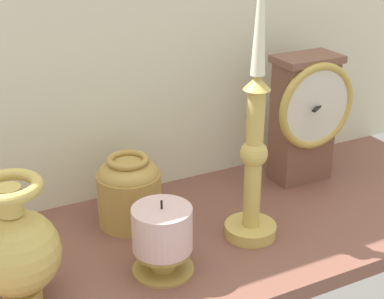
{
  "coord_description": "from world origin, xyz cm",
  "views": [
    {
      "loc": [
        -36.04,
        -66.93,
        47.08
      ],
      "look_at": [
        -1.65,
        0.0,
        14.0
      ],
      "focal_mm": 54.59,
      "sensor_mm": 36.0,
      "label": 1
    }
  ],
  "objects_px": {
    "mantel_clock": "(306,116)",
    "candlestick_tall_left": "(254,147)",
    "pillar_candle_front": "(162,237)",
    "brass_vase_jar": "(129,189)",
    "brass_vase_bulbous": "(16,248)"
  },
  "relations": [
    {
      "from": "mantel_clock",
      "to": "candlestick_tall_left",
      "type": "bearing_deg",
      "value": -147.01
    },
    {
      "from": "mantel_clock",
      "to": "brass_vase_jar",
      "type": "bearing_deg",
      "value": -179.92
    },
    {
      "from": "mantel_clock",
      "to": "brass_vase_jar",
      "type": "relative_size",
      "value": 2.02
    },
    {
      "from": "mantel_clock",
      "to": "pillar_candle_front",
      "type": "bearing_deg",
      "value": -157.39
    },
    {
      "from": "candlestick_tall_left",
      "to": "brass_vase_bulbous",
      "type": "distance_m",
      "value": 0.34
    },
    {
      "from": "brass_vase_jar",
      "to": "pillar_candle_front",
      "type": "distance_m",
      "value": 0.14
    },
    {
      "from": "candlestick_tall_left",
      "to": "brass_vase_bulbous",
      "type": "xyz_separation_m",
      "value": [
        -0.34,
        0.0,
        -0.07
      ]
    },
    {
      "from": "candlestick_tall_left",
      "to": "mantel_clock",
      "type": "bearing_deg",
      "value": 32.99
    },
    {
      "from": "brass_vase_bulbous",
      "to": "brass_vase_jar",
      "type": "distance_m",
      "value": 0.23
    },
    {
      "from": "mantel_clock",
      "to": "pillar_candle_front",
      "type": "relative_size",
      "value": 2.09
    },
    {
      "from": "mantel_clock",
      "to": "candlestick_tall_left",
      "type": "distance_m",
      "value": 0.22
    },
    {
      "from": "brass_vase_bulbous",
      "to": "brass_vase_jar",
      "type": "bearing_deg",
      "value": 31.24
    },
    {
      "from": "brass_vase_jar",
      "to": "pillar_candle_front",
      "type": "relative_size",
      "value": 1.04
    },
    {
      "from": "brass_vase_bulbous",
      "to": "pillar_candle_front",
      "type": "relative_size",
      "value": 1.56
    },
    {
      "from": "brass_vase_bulbous",
      "to": "brass_vase_jar",
      "type": "height_order",
      "value": "brass_vase_bulbous"
    }
  ]
}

